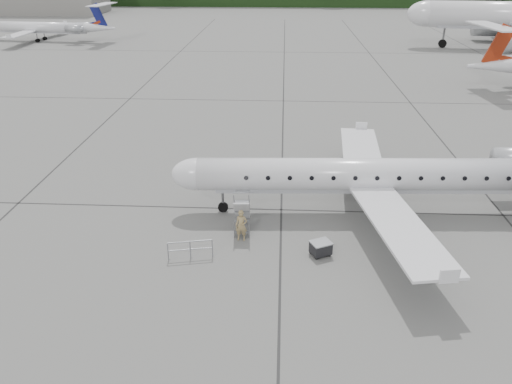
# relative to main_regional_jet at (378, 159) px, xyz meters

# --- Properties ---
(ground) EXTENTS (320.00, 320.00, 0.00)m
(ground) POSITION_rel_main_regional_jet_xyz_m (-1.25, -6.05, -3.36)
(ground) COLOR slate
(ground) RESTS_ON ground
(main_regional_jet) EXTENTS (27.15, 20.17, 6.73)m
(main_regional_jet) POSITION_rel_main_regional_jet_xyz_m (0.00, 0.00, 0.00)
(main_regional_jet) COLOR silver
(main_regional_jet) RESTS_ON ground
(airstair) EXTENTS (0.95, 2.11, 2.11)m
(airstair) POSITION_rel_main_regional_jet_xyz_m (-7.53, -2.40, -2.31)
(airstair) COLOR silver
(airstair) RESTS_ON ground
(passenger) EXTENTS (0.66, 0.46, 1.75)m
(passenger) POSITION_rel_main_regional_jet_xyz_m (-7.47, -3.59, -2.49)
(passenger) COLOR #8F7A4E
(passenger) RESTS_ON ground
(safety_railing) EXTENTS (2.17, 0.53, 1.00)m
(safety_railing) POSITION_rel_main_regional_jet_xyz_m (-9.87, -5.56, -2.86)
(safety_railing) COLOR gray
(safety_railing) RESTS_ON ground
(baggage_cart) EXTENTS (1.20, 1.12, 0.82)m
(baggage_cart) POSITION_rel_main_regional_jet_xyz_m (-3.34, -4.86, -2.95)
(baggage_cart) COLOR black
(baggage_cart) RESTS_ON ground
(bg_regional_left) EXTENTS (25.90, 19.89, 6.34)m
(bg_regional_left) POSITION_rel_main_regional_jet_xyz_m (-48.47, 60.94, -0.19)
(bg_regional_left) COLOR silver
(bg_regional_left) RESTS_ON ground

